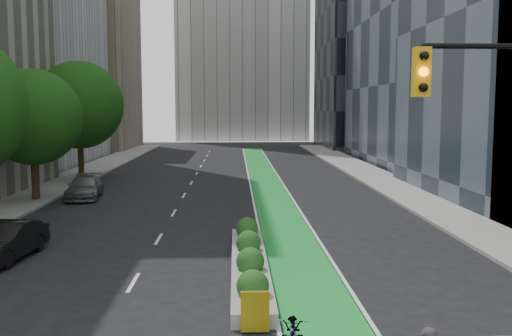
{
  "coord_description": "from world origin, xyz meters",
  "views": [
    {
      "loc": [
        0.73,
        -11.63,
        5.5
      ],
      "look_at": [
        1.6,
        11.92,
        3.0
      ],
      "focal_mm": 40.0,
      "sensor_mm": 36.0,
      "label": 1
    }
  ],
  "objects": [
    {
      "name": "building_dark_end",
      "position": [
        20.0,
        68.0,
        14.0
      ],
      "size": [
        14.0,
        18.0,
        28.0
      ],
      "primitive_type": "cube",
      "color": "black",
      "rests_on": "ground"
    },
    {
      "name": "parked_car_left_far",
      "position": [
        -8.44,
        23.07,
        0.67
      ],
      "size": [
        2.41,
        4.83,
        1.35
      ],
      "primitive_type": "imported",
      "rotation": [
        0.0,
        0.0,
        0.12
      ],
      "color": "#5D5F62",
      "rests_on": "ground"
    },
    {
      "name": "sidewalk_right",
      "position": [
        11.8,
        25.0,
        0.07
      ],
      "size": [
        3.6,
        90.0,
        0.15
      ],
      "primitive_type": "cube",
      "color": "gray",
      "rests_on": "ground"
    },
    {
      "name": "median_planter",
      "position": [
        1.2,
        7.04,
        0.37
      ],
      "size": [
        1.2,
        10.26,
        1.1
      ],
      "color": "gray",
      "rests_on": "ground"
    },
    {
      "name": "bicycle",
      "position": [
        2.0,
        0.49,
        0.52
      ],
      "size": [
        0.93,
        2.04,
        1.04
      ],
      "primitive_type": "imported",
      "rotation": [
        0.0,
        0.0,
        -0.12
      ],
      "color": "gray",
      "rests_on": "ground"
    },
    {
      "name": "tree_midfar",
      "position": [
        -11.0,
        22.0,
        4.95
      ],
      "size": [
        5.6,
        5.6,
        7.76
      ],
      "color": "black",
      "rests_on": "ground"
    },
    {
      "name": "parked_car_left_mid",
      "position": [
        -7.57,
        8.93,
        0.68
      ],
      "size": [
        1.86,
        4.24,
        1.36
      ],
      "primitive_type": "imported",
      "rotation": [
        0.0,
        0.0,
        -0.11
      ],
      "color": "black",
      "rests_on": "ground"
    },
    {
      "name": "tree_far",
      "position": [
        -11.0,
        32.0,
        5.69
      ],
      "size": [
        6.6,
        6.6,
        9.0
      ],
      "color": "black",
      "rests_on": "ground"
    },
    {
      "name": "sidewalk_left",
      "position": [
        -11.8,
        25.0,
        0.07
      ],
      "size": [
        3.6,
        90.0,
        0.15
      ],
      "primitive_type": "cube",
      "color": "gray",
      "rests_on": "ground"
    },
    {
      "name": "bike_lane_paint",
      "position": [
        3.0,
        30.0,
        0.01
      ],
      "size": [
        2.2,
        70.0,
        0.01
      ],
      "primitive_type": "cube",
      "color": "green",
      "rests_on": "ground"
    },
    {
      "name": "building_tan_far",
      "position": [
        -20.0,
        66.0,
        13.0
      ],
      "size": [
        14.0,
        16.0,
        26.0
      ],
      "primitive_type": "cube",
      "color": "tan",
      "rests_on": "ground"
    }
  ]
}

